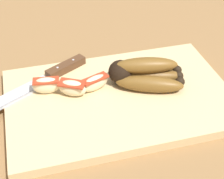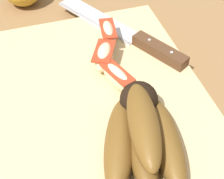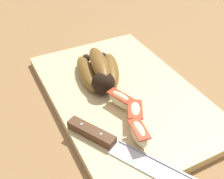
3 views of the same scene
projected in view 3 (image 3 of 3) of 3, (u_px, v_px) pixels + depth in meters
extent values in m
plane|color=olive|center=(120.00, 103.00, 0.64)|extent=(6.00, 6.00, 0.00)
cube|color=#DBBC84|center=(123.00, 94.00, 0.65)|extent=(0.47, 0.31, 0.02)
sphere|color=black|center=(103.00, 83.00, 0.62)|extent=(0.05, 0.05, 0.05)
ellipsoid|color=brown|center=(111.00, 70.00, 0.67)|extent=(0.15, 0.09, 0.03)
sphere|color=black|center=(103.00, 56.00, 0.72)|extent=(0.02, 0.02, 0.02)
ellipsoid|color=brown|center=(99.00, 71.00, 0.67)|extent=(0.15, 0.07, 0.03)
sphere|color=black|center=(95.00, 57.00, 0.72)|extent=(0.02, 0.02, 0.02)
ellipsoid|color=brown|center=(87.00, 73.00, 0.67)|extent=(0.15, 0.06, 0.03)
sphere|color=black|center=(86.00, 58.00, 0.72)|extent=(0.02, 0.02, 0.02)
ellipsoid|color=brown|center=(99.00, 63.00, 0.65)|extent=(0.14, 0.07, 0.04)
cylinder|color=white|center=(98.00, 62.00, 0.67)|extent=(0.02, 0.02, 0.00)
cube|color=silver|center=(159.00, 170.00, 0.47)|extent=(0.17, 0.12, 0.00)
cube|color=#99999E|center=(163.00, 163.00, 0.48)|extent=(0.16, 0.09, 0.00)
cube|color=#51331E|center=(91.00, 132.00, 0.53)|extent=(0.10, 0.07, 0.02)
cylinder|color=#B2B2B7|center=(82.00, 124.00, 0.53)|extent=(0.01, 0.01, 0.00)
cylinder|color=#B2B2B7|center=(101.00, 134.00, 0.51)|extent=(0.01, 0.01, 0.00)
ellipsoid|color=beige|center=(121.00, 100.00, 0.59)|extent=(0.07, 0.04, 0.03)
cube|color=#B2381E|center=(121.00, 96.00, 0.58)|extent=(0.06, 0.04, 0.00)
ellipsoid|color=beige|center=(139.00, 134.00, 0.51)|extent=(0.06, 0.03, 0.04)
cube|color=#B2381E|center=(139.00, 129.00, 0.50)|extent=(0.06, 0.03, 0.00)
ellipsoid|color=beige|center=(135.00, 114.00, 0.55)|extent=(0.06, 0.05, 0.04)
cube|color=#B2381E|center=(135.00, 109.00, 0.55)|extent=(0.06, 0.05, 0.00)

